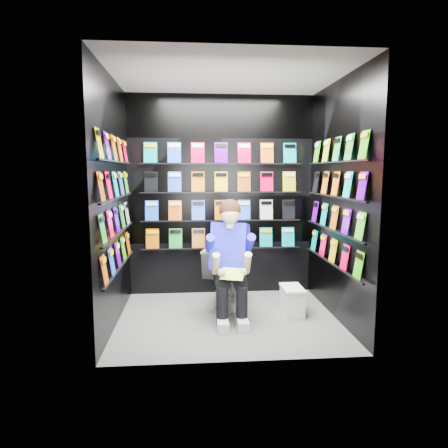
{
  "coord_description": "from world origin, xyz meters",
  "views": [
    {
      "loc": [
        -0.39,
        -4.22,
        1.62
      ],
      "look_at": [
        -0.03,
        0.15,
        1.04
      ],
      "focal_mm": 32.0,
      "sensor_mm": 36.0,
      "label": 1
    }
  ],
  "objects": [
    {
      "name": "comics_left",
      "position": [
        -1.17,
        0.0,
        1.31
      ],
      "size": [
        0.06,
        1.7,
        1.37
      ],
      "primitive_type": null,
      "color": "#D15B13",
      "rests_on": "wall_left"
    },
    {
      "name": "longbox_lid",
      "position": [
        0.75,
        0.11,
        0.3
      ],
      "size": [
        0.23,
        0.4,
        0.03
      ],
      "primitive_type": "cube",
      "rotation": [
        0.0,
        0.0,
        -0.01
      ],
      "color": "white",
      "rests_on": "longbox"
    },
    {
      "name": "held_comic",
      "position": [
        0.02,
        -0.27,
        0.58
      ],
      "size": [
        0.27,
        0.21,
        0.1
      ],
      "primitive_type": "cube",
      "rotation": [
        -0.96,
        0.0,
        -0.34
      ],
      "color": "green",
      "rests_on": "reader"
    },
    {
      "name": "wall_right",
      "position": [
        1.2,
        0.0,
        1.3
      ],
      "size": [
        0.04,
        2.0,
        2.6
      ],
      "primitive_type": "cube",
      "color": "black",
      "rests_on": "floor"
    },
    {
      "name": "comics_right",
      "position": [
        1.17,
        0.0,
        1.31
      ],
      "size": [
        0.06,
        1.7,
        1.37
      ],
      "primitive_type": null,
      "color": "#D15B13",
      "rests_on": "wall_right"
    },
    {
      "name": "longbox",
      "position": [
        0.75,
        0.11,
        0.14
      ],
      "size": [
        0.21,
        0.38,
        0.28
      ],
      "primitive_type": "cube",
      "rotation": [
        0.0,
        0.0,
        -0.01
      ],
      "color": "white",
      "rests_on": "floor"
    },
    {
      "name": "ceiling",
      "position": [
        0.0,
        0.0,
        2.6
      ],
      "size": [
        2.4,
        2.4,
        0.0
      ],
      "primitive_type": "plane",
      "color": "white",
      "rests_on": "floor"
    },
    {
      "name": "floor",
      "position": [
        0.0,
        0.0,
        0.0
      ],
      "size": [
        2.4,
        2.4,
        0.0
      ],
      "primitive_type": "plane",
      "color": "#595957",
      "rests_on": "ground"
    },
    {
      "name": "wall_front",
      "position": [
        0.0,
        -1.0,
        1.3
      ],
      "size": [
        2.4,
        0.04,
        2.6
      ],
      "primitive_type": "cube",
      "color": "black",
      "rests_on": "floor"
    },
    {
      "name": "toilet",
      "position": [
        0.02,
        0.46,
        0.37
      ],
      "size": [
        0.64,
        0.85,
        0.73
      ],
      "primitive_type": "imported",
      "rotation": [
        0.0,
        0.0,
        2.8
      ],
      "color": "white",
      "rests_on": "floor"
    },
    {
      "name": "comics_back",
      "position": [
        0.0,
        0.97,
        1.31
      ],
      "size": [
        2.1,
        0.06,
        1.37
      ],
      "primitive_type": null,
      "color": "#D15B13",
      "rests_on": "wall_back"
    },
    {
      "name": "wall_left",
      "position": [
        -1.2,
        0.0,
        1.3
      ],
      "size": [
        0.04,
        2.0,
        2.6
      ],
      "primitive_type": "cube",
      "color": "black",
      "rests_on": "floor"
    },
    {
      "name": "reader",
      "position": [
        0.02,
        0.08,
        0.78
      ],
      "size": [
        0.77,
        0.92,
        1.44
      ],
      "primitive_type": null,
      "rotation": [
        0.0,
        0.0,
        -0.34
      ],
      "color": "#2C29E4",
      "rests_on": "toilet"
    },
    {
      "name": "wall_back",
      "position": [
        0.0,
        1.0,
        1.3
      ],
      "size": [
        2.4,
        0.04,
        2.6
      ],
      "primitive_type": "cube",
      "color": "black",
      "rests_on": "floor"
    }
  ]
}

